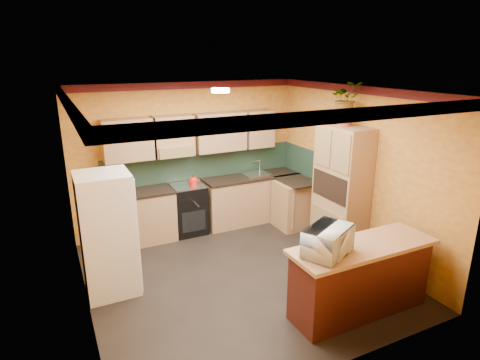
# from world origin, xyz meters

# --- Properties ---
(room_shell) EXTENTS (4.24, 4.24, 2.72)m
(room_shell) POSITION_xyz_m (0.02, 0.28, 2.09)
(room_shell) COLOR black
(room_shell) RESTS_ON ground
(base_cabinets_back) EXTENTS (3.65, 0.60, 0.88)m
(base_cabinets_back) POSITION_xyz_m (0.47, 1.80, 0.44)
(base_cabinets_back) COLOR tan
(base_cabinets_back) RESTS_ON ground
(countertop_back) EXTENTS (3.65, 0.62, 0.04)m
(countertop_back) POSITION_xyz_m (0.47, 1.80, 0.90)
(countertop_back) COLOR black
(countertop_back) RESTS_ON base_cabinets_back
(stove) EXTENTS (0.58, 0.58, 0.91)m
(stove) POSITION_xyz_m (-0.16, 1.80, 0.46)
(stove) COLOR black
(stove) RESTS_ON ground
(kettle) EXTENTS (0.20, 0.20, 0.18)m
(kettle) POSITION_xyz_m (-0.06, 1.75, 1.00)
(kettle) COLOR red
(kettle) RESTS_ON stove
(sink) EXTENTS (0.48, 0.40, 0.03)m
(sink) POSITION_xyz_m (1.24, 1.80, 0.94)
(sink) COLOR silver
(sink) RESTS_ON countertop_back
(base_cabinets_right) EXTENTS (0.60, 0.80, 0.88)m
(base_cabinets_right) POSITION_xyz_m (1.80, 1.18, 0.44)
(base_cabinets_right) COLOR tan
(base_cabinets_right) RESTS_ON ground
(countertop_right) EXTENTS (0.62, 0.80, 0.04)m
(countertop_right) POSITION_xyz_m (1.80, 1.18, 0.90)
(countertop_right) COLOR black
(countertop_right) RESTS_ON base_cabinets_right
(fridge) EXTENTS (0.68, 0.66, 1.70)m
(fridge) POSITION_xyz_m (-1.75, 0.42, 0.85)
(fridge) COLOR white
(fridge) RESTS_ON ground
(pantry) EXTENTS (0.48, 0.90, 2.10)m
(pantry) POSITION_xyz_m (1.85, 0.03, 1.05)
(pantry) COLOR tan
(pantry) RESTS_ON ground
(fern_pot) EXTENTS (0.22, 0.22, 0.16)m
(fern_pot) POSITION_xyz_m (1.85, 0.08, 2.18)
(fern_pot) COLOR #A74028
(fern_pot) RESTS_ON pantry
(fern) EXTENTS (0.58, 0.55, 0.51)m
(fern) POSITION_xyz_m (1.85, 0.08, 2.51)
(fern) COLOR tan
(fern) RESTS_ON fern_pot
(breakfast_bar) EXTENTS (1.80, 0.55, 0.88)m
(breakfast_bar) POSITION_xyz_m (0.99, -1.44, 0.44)
(breakfast_bar) COLOR #491B11
(breakfast_bar) RESTS_ON ground
(bar_top) EXTENTS (1.90, 0.65, 0.05)m
(bar_top) POSITION_xyz_m (0.99, -1.44, 0.91)
(bar_top) COLOR tan
(bar_top) RESTS_ON breakfast_bar
(microwave) EXTENTS (0.72, 0.64, 0.33)m
(microwave) POSITION_xyz_m (0.44, -1.44, 1.10)
(microwave) COLOR white
(microwave) RESTS_ON bar_top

